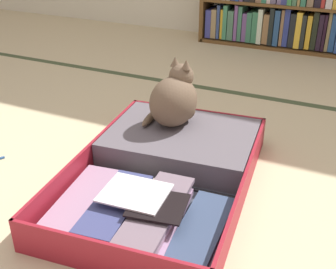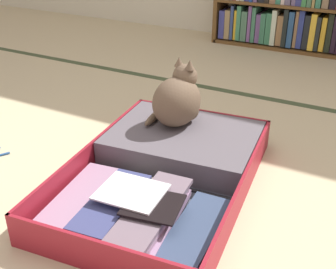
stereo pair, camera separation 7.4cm
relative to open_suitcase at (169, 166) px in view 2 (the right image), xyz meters
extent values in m
plane|color=#C7B78F|center=(0.00, -0.28, -0.05)|extent=(10.00, 10.00, 0.00)
cube|color=#3D4A2F|center=(0.00, 0.95, -0.05)|extent=(4.80, 0.05, 0.00)
cube|color=brown|center=(0.15, 1.97, -0.04)|extent=(1.45, 0.25, 0.02)
cube|color=brown|center=(0.15, 1.97, 0.27)|extent=(1.42, 0.25, 0.02)
cube|color=#3B4096|center=(-0.52, 1.97, 0.09)|extent=(0.04, 0.21, 0.21)
cube|color=#9B8359|center=(-0.48, 1.97, 0.09)|extent=(0.04, 0.21, 0.22)
cube|color=#354A84|center=(-0.44, 1.97, 0.11)|extent=(0.02, 0.21, 0.25)
cube|color=gold|center=(-0.42, 1.98, 0.09)|extent=(0.02, 0.21, 0.22)
cube|color=#3F8861|center=(-0.39, 1.97, 0.11)|extent=(0.03, 0.21, 0.26)
cube|color=#49785D|center=(-0.35, 1.97, 0.09)|extent=(0.04, 0.21, 0.22)
cube|color=#765090|center=(-0.31, 1.97, 0.11)|extent=(0.02, 0.21, 0.26)
cube|color=#3D795C|center=(-0.28, 1.97, 0.11)|extent=(0.03, 0.21, 0.26)
cube|color=#6F4F8D|center=(-0.24, 1.98, 0.09)|extent=(0.03, 0.21, 0.21)
cube|color=#397759|center=(-0.20, 1.97, 0.09)|extent=(0.04, 0.21, 0.22)
cube|color=#387B57|center=(-0.16, 1.97, 0.09)|extent=(0.04, 0.21, 0.23)
cube|color=silver|center=(-0.12, 1.96, 0.11)|extent=(0.03, 0.21, 0.25)
cube|color=#A2784D|center=(-0.08, 1.98, 0.09)|extent=(0.04, 0.21, 0.22)
cube|color=black|center=(-0.04, 1.96, 0.11)|extent=(0.03, 0.21, 0.27)
cube|color=#295082|center=(0.00, 1.96, 0.11)|extent=(0.04, 0.21, 0.25)
cube|color=#987350|center=(0.04, 1.97, 0.11)|extent=(0.02, 0.21, 0.26)
cube|color=#303D8F|center=(0.07, 1.98, 0.11)|extent=(0.04, 0.21, 0.27)
cube|color=#202529|center=(0.11, 1.97, 0.10)|extent=(0.04, 0.21, 0.24)
cube|color=yellow|center=(0.15, 1.96, 0.11)|extent=(0.04, 0.21, 0.25)
cube|color=#232928|center=(0.19, 1.97, 0.10)|extent=(0.03, 0.21, 0.24)
cube|color=gold|center=(0.23, 1.97, 0.10)|extent=(0.03, 0.21, 0.24)
cube|color=black|center=(0.27, 1.97, 0.11)|extent=(0.04, 0.21, 0.27)
cube|color=maroon|center=(0.03, -0.31, -0.05)|extent=(0.67, 0.53, 0.01)
cube|color=maroon|center=(0.05, -0.54, 0.01)|extent=(0.62, 0.07, 0.12)
cube|color=maroon|center=(-0.27, -0.34, 0.01)|extent=(0.06, 0.47, 0.12)
cube|color=maroon|center=(0.34, -0.28, 0.01)|extent=(0.06, 0.47, 0.12)
cube|color=#464A5A|center=(0.03, -0.31, -0.04)|extent=(0.64, 0.51, 0.01)
cube|color=maroon|center=(-0.02, 0.17, -0.05)|extent=(0.67, 0.53, 0.01)
cube|color=maroon|center=(-0.04, 0.40, 0.01)|extent=(0.62, 0.07, 0.12)
cube|color=maroon|center=(-0.32, 0.14, 0.01)|extent=(0.06, 0.47, 0.12)
cube|color=maroon|center=(0.29, 0.20, 0.01)|extent=(0.06, 0.47, 0.12)
cube|color=#464A5A|center=(-0.02, 0.17, -0.04)|extent=(0.64, 0.51, 0.01)
cylinder|color=black|center=(0.01, -0.07, -0.03)|extent=(0.60, 0.07, 0.02)
cube|color=gray|center=(-0.19, -0.32, -0.02)|extent=(0.19, 0.42, 0.02)
cube|color=#9F7996|center=(-0.18, -0.33, 0.00)|extent=(0.18, 0.42, 0.02)
cube|color=black|center=(-0.05, -0.33, -0.02)|extent=(0.17, 0.41, 0.02)
cube|color=silver|center=(-0.04, -0.32, 0.00)|extent=(0.19, 0.42, 0.02)
cube|color=tan|center=(-0.04, -0.31, 0.01)|extent=(0.16, 0.36, 0.02)
cube|color=#3B4172|center=(-0.04, -0.32, 0.03)|extent=(0.17, 0.37, 0.01)
cube|color=black|center=(0.10, -0.31, -0.02)|extent=(0.18, 0.39, 0.02)
cube|color=#9A789B|center=(0.11, -0.30, 0.00)|extent=(0.18, 0.36, 0.02)
cube|color=#9D8096|center=(0.10, -0.31, 0.02)|extent=(0.16, 0.36, 0.02)
cube|color=slate|center=(0.10, -0.30, 0.04)|extent=(0.17, 0.41, 0.02)
cube|color=gray|center=(0.25, -0.29, -0.02)|extent=(0.16, 0.41, 0.02)
cube|color=#374767|center=(0.25, -0.30, 0.00)|extent=(0.15, 0.39, 0.02)
cube|color=silver|center=(0.01, -0.28, 0.06)|extent=(0.22, 0.19, 0.01)
cube|color=black|center=(0.10, -0.30, 0.06)|extent=(0.20, 0.19, 0.01)
cube|color=#5A545C|center=(-0.02, 0.17, 0.02)|extent=(0.63, 0.50, 0.11)
torus|color=white|center=(0.05, 0.15, 0.07)|extent=(0.12, 0.12, 0.01)
cylinder|color=black|center=(-0.21, 0.37, 0.01)|extent=(0.02, 0.02, 0.11)
cylinder|color=black|center=(0.13, 0.40, 0.01)|extent=(0.02, 0.02, 0.11)
cube|color=#34883B|center=(0.08, -0.53, 0.01)|extent=(0.04, 0.01, 0.02)
cube|color=white|center=(-0.05, -0.54, 0.00)|extent=(0.04, 0.01, 0.02)
cube|color=#398742|center=(-0.01, -0.54, 0.02)|extent=(0.04, 0.01, 0.02)
cube|color=#328D43|center=(-0.01, -0.54, -0.03)|extent=(0.03, 0.00, 0.02)
ellipsoid|color=brown|center=(-0.07, 0.21, 0.18)|extent=(0.23, 0.26, 0.21)
ellipsoid|color=brown|center=(-0.06, 0.27, 0.13)|extent=(0.14, 0.11, 0.12)
sphere|color=brown|center=(-0.06, 0.26, 0.27)|extent=(0.10, 0.10, 0.10)
cone|color=brown|center=(-0.03, 0.25, 0.33)|extent=(0.04, 0.04, 0.04)
cone|color=brown|center=(-0.09, 0.26, 0.33)|extent=(0.04, 0.04, 0.04)
sphere|color=yellow|center=(-0.03, 0.30, 0.28)|extent=(0.02, 0.02, 0.02)
sphere|color=yellow|center=(-0.07, 0.31, 0.28)|extent=(0.02, 0.02, 0.02)
ellipsoid|color=brown|center=(-0.18, 0.20, 0.09)|extent=(0.05, 0.17, 0.03)
camera|label=1|loc=(0.60, -1.30, 0.90)|focal=46.50mm
camera|label=2|loc=(0.66, -1.27, 0.90)|focal=46.50mm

